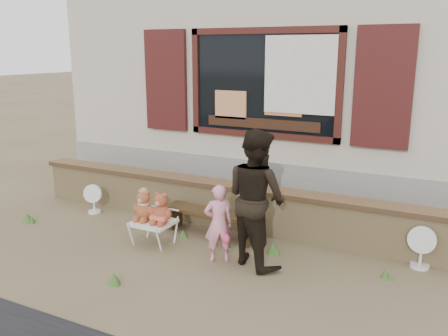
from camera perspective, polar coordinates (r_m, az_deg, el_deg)
The scene contains 12 objects.
ground at distance 6.28m, azimuth -2.51°, elevation -10.10°, with size 80.00×80.00×0.00m, color brown.
shopfront at distance 9.90m, azimuth 10.37°, elevation 10.54°, with size 8.04×5.13×4.00m.
brick_wall at distance 6.98m, azimuth 1.48°, elevation -4.54°, with size 7.10×0.36×0.67m.
bench at distance 6.71m, azimuth -1.63°, elevation -5.99°, with size 1.45×0.40×0.37m.
folding_chair at distance 6.49m, azimuth -8.49°, elevation -6.60°, with size 0.53×0.47×0.33m.
teddy_bear_left at distance 6.48m, azimuth -9.59°, elevation -4.34°, with size 0.32×0.27×0.43m, color brown, non-canonical shape.
teddy_bear_right at distance 6.33m, azimuth -7.53°, elevation -4.72°, with size 0.32×0.28×0.43m, color brown, non-canonical shape.
child at distance 5.85m, azimuth -0.65°, elevation -6.68°, with size 0.36×0.24×0.99m, color pink.
adult at distance 5.70m, azimuth 3.89°, elevation -3.61°, with size 0.82×0.64×1.68m, color black.
fan_left at distance 7.91m, azimuth -15.40°, elevation -3.55°, with size 0.31×0.20×0.48m.
fan_right at distance 6.23m, azimuth 22.67°, elevation -8.73°, with size 0.34×0.23×0.54m.
grass_tufts at distance 6.51m, azimuth -8.77°, elevation -8.71°, with size 5.35×1.74×0.14m.
Camera 1 is at (2.82, -4.99, 2.56)m, focal length 38.00 mm.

